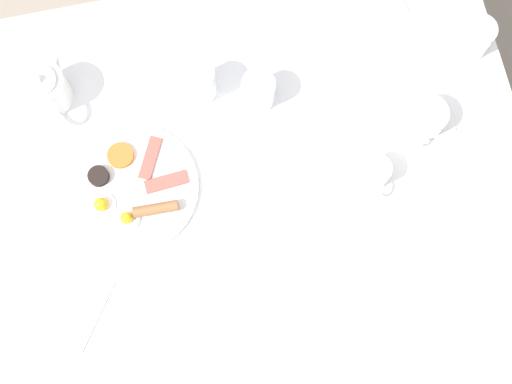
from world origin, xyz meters
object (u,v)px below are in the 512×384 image
(teacup_with_saucer_left, at_px, (425,119))
(fork_by_plate, at_px, (96,316))
(breakfast_plate, at_px, (132,189))
(water_glass_short, at_px, (199,83))
(water_glass_tall, at_px, (258,91))
(napkin_folded, at_px, (371,4))
(wine_glass_spare, at_px, (475,38))
(knife_by_plate, at_px, (500,277))
(teapot_near, at_px, (45,90))
(creamer_jug, at_px, (375,173))

(teacup_with_saucer_left, relative_size, fork_by_plate, 1.01)
(breakfast_plate, distance_m, water_glass_short, 0.27)
(water_glass_tall, bearing_deg, napkin_folded, 119.51)
(teacup_with_saucer_left, bearing_deg, wine_glass_spare, 135.65)
(water_glass_short, distance_m, napkin_folded, 0.45)
(teacup_with_saucer_left, height_order, fork_by_plate, teacup_with_saucer_left)
(fork_by_plate, bearing_deg, water_glass_tall, 133.22)
(breakfast_plate, bearing_deg, wine_glass_spare, 102.11)
(teacup_with_saucer_left, relative_size, water_glass_short, 1.52)
(breakfast_plate, height_order, teacup_with_saucer_left, teacup_with_saucer_left)
(napkin_folded, bearing_deg, fork_by_plate, -51.85)
(teacup_with_saucer_left, relative_size, napkin_folded, 0.93)
(teacup_with_saucer_left, bearing_deg, knife_by_plate, 10.92)
(teapot_near, bearing_deg, napkin_folded, -101.11)
(creamer_jug, xyz_separation_m, napkin_folded, (-0.41, 0.10, -0.03))
(knife_by_plate, bearing_deg, fork_by_plate, -96.35)
(teapot_near, height_order, water_glass_short, teapot_near)
(water_glass_tall, bearing_deg, wine_glass_spare, 92.58)
(teapot_near, relative_size, fork_by_plate, 1.23)
(teapot_near, bearing_deg, fork_by_plate, 165.99)
(breakfast_plate, distance_m, knife_by_plate, 0.81)
(breakfast_plate, bearing_deg, napkin_folded, 117.69)
(breakfast_plate, distance_m, teapot_near, 0.29)
(creamer_jug, distance_m, napkin_folded, 0.42)
(breakfast_plate, xyz_separation_m, fork_by_plate, (0.25, -0.12, -0.01))
(teapot_near, distance_m, fork_by_plate, 0.51)
(water_glass_tall, xyz_separation_m, napkin_folded, (-0.17, 0.30, -0.04))
(teacup_with_saucer_left, height_order, water_glass_tall, water_glass_tall)
(water_glass_tall, distance_m, knife_by_plate, 0.65)
(teapot_near, height_order, knife_by_plate, teapot_near)
(water_glass_tall, bearing_deg, water_glass_short, -109.17)
(teapot_near, xyz_separation_m, creamer_jug, (0.33, 0.66, -0.02))
(wine_glass_spare, distance_m, knife_by_plate, 0.53)
(breakfast_plate, bearing_deg, water_glass_tall, 115.85)
(napkin_folded, bearing_deg, water_glass_short, -73.26)
(teapot_near, height_order, wine_glass_spare, teapot_near)
(water_glass_short, relative_size, fork_by_plate, 0.66)
(teapot_near, bearing_deg, water_glass_tall, -118.70)
(fork_by_plate, bearing_deg, creamer_jug, 105.23)
(teacup_with_saucer_left, relative_size, knife_by_plate, 0.70)
(creamer_jug, bearing_deg, teacup_with_saucer_left, 125.02)
(knife_by_plate, bearing_deg, wine_glass_spare, 170.96)
(water_glass_tall, relative_size, fork_by_plate, 0.55)
(teapot_near, bearing_deg, teacup_with_saucer_left, -122.87)
(fork_by_plate, bearing_deg, wine_glass_spare, 114.71)
(fork_by_plate, bearing_deg, teapot_near, -177.19)
(water_glass_tall, height_order, napkin_folded, water_glass_tall)
(breakfast_plate, height_order, fork_by_plate, breakfast_plate)
(teapot_near, relative_size, water_glass_short, 1.86)
(water_glass_tall, height_order, knife_by_plate, water_glass_tall)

